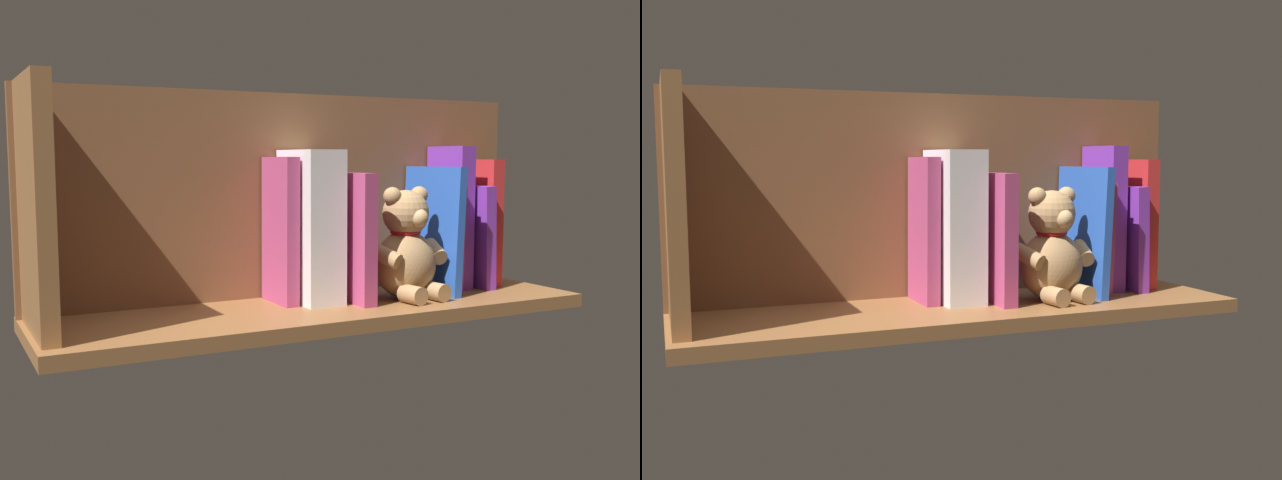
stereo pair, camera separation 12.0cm
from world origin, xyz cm
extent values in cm
cube|color=brown|center=(0.00, 0.00, -1.10)|extent=(89.10, 25.79, 2.20)
cube|color=brown|center=(0.00, -10.65, 17.10)|extent=(89.10, 1.50, 34.20)
cube|color=brown|center=(42.55, 0.00, 17.10)|extent=(2.40, 19.79, 34.20)
cube|color=red|center=(-35.97, -4.36, 11.58)|extent=(2.56, 10.28, 23.16)
cube|color=purple|center=(-32.65, -3.25, 9.24)|extent=(2.67, 12.50, 18.52)
cube|color=purple|center=(-29.11, -4.37, 12.77)|extent=(3.10, 10.26, 25.55)
cube|color=#B23F72|center=(-25.78, -3.16, 9.67)|extent=(2.33, 12.67, 19.39)
cube|color=blue|center=(-23.23, -1.59, 10.97)|extent=(2.26, 15.82, 21.98)
ellipsoid|color=tan|center=(-15.36, 1.49, 5.67)|extent=(11.86, 10.87, 11.35)
sphere|color=tan|center=(-15.36, 1.49, 14.27)|extent=(7.80, 7.80, 7.80)
sphere|color=tan|center=(-18.27, 1.14, 17.20)|extent=(3.01, 3.01, 3.01)
sphere|color=tan|center=(-12.46, 1.84, 17.20)|extent=(3.01, 3.01, 3.01)
sphere|color=tan|center=(-15.76, 4.78, 13.69)|extent=(3.01, 3.01, 3.01)
cylinder|color=tan|center=(-20.88, 2.25, 7.66)|extent=(3.86, 6.03, 4.20)
cylinder|color=tan|center=(-10.18, 3.54, 7.66)|extent=(4.89, 6.18, 4.20)
cylinder|color=tan|center=(-18.47, 5.97, 1.51)|extent=(3.50, 4.59, 3.01)
cylinder|color=tan|center=(-13.40, 6.58, 1.51)|extent=(3.50, 4.59, 3.01)
torus|color=red|center=(-15.36, 1.49, 11.17)|extent=(5.76, 5.76, 0.89)
cube|color=#B23F72|center=(-5.77, -1.64, 10.52)|extent=(2.41, 15.72, 21.05)
cube|color=white|center=(-0.41, -3.16, 12.37)|extent=(6.43, 12.47, 24.74)
cube|color=#B23F72|center=(4.85, -4.55, 11.79)|extent=(2.39, 9.90, 23.61)
camera|label=1|loc=(55.74, 105.15, 23.27)|focal=42.26mm
camera|label=2|loc=(44.91, 110.21, 23.27)|focal=42.26mm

